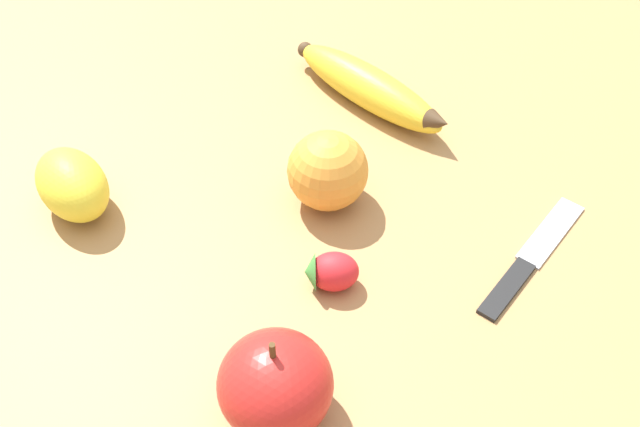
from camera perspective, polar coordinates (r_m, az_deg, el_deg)
name	(u,v)px	position (r m, az deg, el deg)	size (l,w,h in m)	color
ground_plane	(300,201)	(0.68, -1.50, 0.95)	(3.00, 3.00, 0.00)	#A87A47
banana	(370,88)	(0.77, 3.82, 9.56)	(0.19, 0.14, 0.04)	yellow
orange	(328,171)	(0.65, 0.59, 3.28)	(0.07, 0.07, 0.07)	orange
strawberry	(330,272)	(0.60, 0.77, -4.45)	(0.05, 0.04, 0.03)	red
apple	(275,384)	(0.52, -3.43, -12.87)	(0.08, 0.08, 0.09)	red
lemon	(72,184)	(0.69, -18.38, 2.14)	(0.10, 0.10, 0.06)	yellow
paring_knife	(529,259)	(0.65, 15.65, -3.37)	(0.09, 0.15, 0.01)	silver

